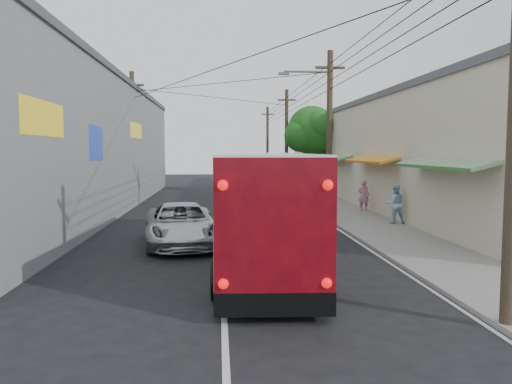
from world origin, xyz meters
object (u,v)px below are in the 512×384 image
(parked_car_mid, at_px, (293,191))
(pedestrian_near, at_px, (364,196))
(parked_car_far, at_px, (276,183))
(coach_bus, at_px, (262,206))
(pedestrian_far, at_px, (395,204))
(parked_suv, at_px, (299,203))
(jeepney, at_px, (181,224))

(parked_car_mid, relative_size, pedestrian_near, 2.77)
(parked_car_far, height_order, pedestrian_near, pedestrian_near)
(coach_bus, distance_m, pedestrian_far, 9.10)
(coach_bus, distance_m, parked_car_mid, 16.86)
(pedestrian_far, bearing_deg, parked_suv, -32.43)
(parked_car_mid, relative_size, parked_car_far, 1.08)
(pedestrian_near, bearing_deg, parked_suv, 45.96)
(parked_suv, height_order, pedestrian_near, pedestrian_near)
(jeepney, distance_m, parked_suv, 8.30)
(parked_car_far, bearing_deg, pedestrian_near, -73.41)
(coach_bus, bearing_deg, parked_car_far, 85.13)
(coach_bus, bearing_deg, pedestrian_near, 62.71)
(jeepney, height_order, pedestrian_far, pedestrian_far)
(parked_suv, relative_size, pedestrian_far, 3.02)
(jeepney, relative_size, parked_car_mid, 1.17)
(parked_car_mid, height_order, pedestrian_far, pedestrian_far)
(parked_suv, bearing_deg, parked_car_far, 87.41)
(parked_car_mid, bearing_deg, jeepney, -109.64)
(jeepney, relative_size, pedestrian_far, 3.04)
(jeepney, relative_size, parked_car_far, 1.27)
(coach_bus, distance_m, jeepney, 3.86)
(coach_bus, relative_size, parked_car_mid, 2.52)
(parked_suv, distance_m, parked_car_mid, 7.39)
(parked_suv, xyz_separation_m, pedestrian_far, (3.80, -2.71, 0.23))
(parked_car_mid, bearing_deg, pedestrian_far, -69.53)
(jeepney, distance_m, parked_car_mid, 15.05)
(parked_suv, distance_m, parked_car_far, 16.63)
(coach_bus, height_order, pedestrian_near, coach_bus)
(coach_bus, xyz_separation_m, pedestrian_far, (6.40, 6.44, -0.68))
(parked_suv, bearing_deg, pedestrian_far, -35.32)
(jeepney, xyz_separation_m, parked_suv, (5.20, 6.46, 0.03))
(pedestrian_far, bearing_deg, pedestrian_near, -86.27)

